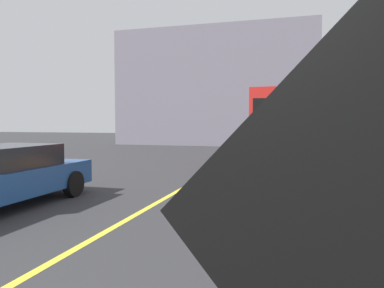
# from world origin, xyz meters

# --- Properties ---
(lane_center_stripe) EXTENTS (0.14, 36.00, 0.01)m
(lane_center_stripe) POSITION_xyz_m (0.00, 6.00, 0.00)
(lane_center_stripe) COLOR yellow
(lane_center_stripe) RESTS_ON ground
(roadwork_sign) EXTENTS (1.59, 0.42, 2.33)m
(roadwork_sign) POSITION_xyz_m (3.42, 1.94, 1.47)
(roadwork_sign) COLOR #593819
(roadwork_sign) RESTS_ON ground
(arrow_board_trailer) EXTENTS (1.60, 1.89, 2.70)m
(arrow_board_trailer) POSITION_xyz_m (2.52, 13.00, 0.48)
(arrow_board_trailer) COLOR orange
(arrow_board_trailer) RESTS_ON ground
(box_truck) EXTENTS (2.70, 7.28, 3.27)m
(box_truck) POSITION_xyz_m (2.61, 18.27, 1.78)
(box_truck) COLOR black
(box_truck) RESTS_ON ground
(pickup_car) EXTENTS (1.96, 4.76, 1.38)m
(pickup_car) POSITION_xyz_m (-3.19, 7.23, 0.70)
(pickup_car) COLOR navy
(pickup_car) RESTS_ON ground
(highway_guide_sign) EXTENTS (2.78, 0.37, 5.00)m
(highway_guide_sign) POSITION_xyz_m (4.40, 24.89, 3.42)
(highway_guide_sign) COLOR gray
(highway_guide_sign) RESTS_ON ground
(far_building_block) EXTENTS (16.61, 9.83, 9.64)m
(far_building_block) POSITION_xyz_m (-3.65, 34.03, 4.82)
(far_building_block) COLOR slate
(far_building_block) RESTS_ON ground
(traffic_cone_mid_lane) EXTENTS (0.36, 0.36, 0.77)m
(traffic_cone_mid_lane) POSITION_xyz_m (2.57, 6.95, 0.38)
(traffic_cone_mid_lane) COLOR black
(traffic_cone_mid_lane) RESTS_ON ground
(traffic_cone_far_lane) EXTENTS (0.36, 0.36, 0.77)m
(traffic_cone_far_lane) POSITION_xyz_m (2.23, 10.10, 0.38)
(traffic_cone_far_lane) COLOR black
(traffic_cone_far_lane) RESTS_ON ground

